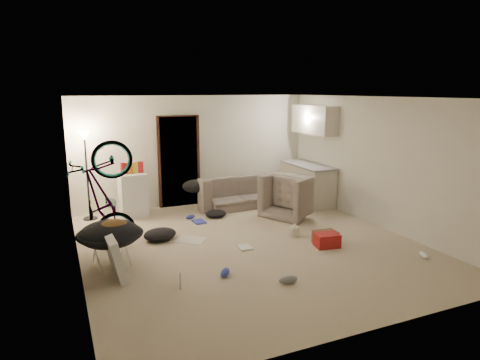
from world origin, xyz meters
name	(u,v)px	position (x,y,z in m)	size (l,w,h in m)	color
floor	(249,245)	(0.00, 0.00, -0.01)	(5.50, 6.00, 0.02)	#C0B094
ceiling	(250,97)	(0.00, 0.00, 2.51)	(5.50, 6.00, 0.02)	white
wall_back	(195,151)	(0.00, 3.01, 1.25)	(5.50, 0.02, 2.50)	white
wall_front	(371,225)	(0.00, -3.01, 1.25)	(5.50, 0.02, 2.50)	white
wall_left	(73,189)	(-2.76, 0.00, 1.25)	(0.02, 6.00, 2.50)	white
wall_right	(380,163)	(2.76, 0.00, 1.25)	(0.02, 6.00, 2.50)	white
doorway	(179,162)	(-0.40, 2.97, 1.02)	(0.85, 0.10, 2.04)	black
door_trim	(179,162)	(-0.40, 2.94, 1.02)	(0.97, 0.04, 2.10)	#341B12
floor_lamp	(86,157)	(-2.40, 2.65, 1.31)	(0.28, 0.28, 1.81)	black
kitchen_counter	(307,184)	(2.43, 2.00, 0.44)	(0.60, 1.50, 0.88)	beige
counter_top	(308,165)	(2.43, 2.00, 0.90)	(0.64, 1.54, 0.04)	gray
kitchen_uppers	(314,120)	(2.56, 2.00, 1.95)	(0.38, 1.40, 0.65)	beige
sofa	(235,194)	(0.76, 2.45, 0.27)	(1.85, 0.72, 0.54)	#363D36
armchair	(294,199)	(1.65, 1.28, 0.33)	(1.01, 0.88, 0.66)	#363D36
bicycle	(105,222)	(-2.30, 0.71, 0.49)	(0.66, 1.88, 0.99)	black
book_asset	(181,289)	(-1.56, -1.20, 0.01)	(0.18, 0.24, 0.02)	#A91A19
mini_fridge	(133,195)	(-1.53, 2.55, 0.46)	(0.54, 0.54, 0.91)	white
snack_box_0	(123,170)	(-1.70, 2.55, 1.00)	(0.10, 0.07, 0.30)	#A91A19
snack_box_1	(129,170)	(-1.58, 2.55, 1.00)	(0.10, 0.07, 0.30)	#B65716
snack_box_2	(135,169)	(-1.46, 2.55, 1.00)	(0.10, 0.07, 0.30)	gold
snack_box_3	(141,169)	(-1.34, 2.55, 1.00)	(0.10, 0.07, 0.30)	#A91A19
saucer_chair	(110,240)	(-2.30, 0.01, 0.41)	(0.98, 0.98, 0.70)	silver
hoodie	(113,227)	(-2.25, -0.02, 0.62)	(0.48, 0.40, 0.22)	brown
sofa_drape	(195,186)	(-0.19, 2.45, 0.54)	(0.56, 0.46, 0.28)	black
tv_box	(114,254)	(-2.30, -0.32, 0.31)	(0.11, 0.94, 0.62)	silver
drink_case_a	(325,238)	(1.22, -0.50, 0.11)	(0.39, 0.28, 0.22)	brown
drink_case_b	(327,240)	(1.17, -0.63, 0.11)	(0.40, 0.29, 0.23)	#A91A19
juicer	(294,231)	(0.93, 0.05, 0.10)	(0.17, 0.17, 0.25)	beige
newspaper	(191,240)	(-0.87, 0.61, 0.00)	(0.38, 0.50, 0.01)	silver
book_blue	(199,222)	(-0.40, 1.54, 0.01)	(0.22, 0.30, 0.03)	#2B369E
book_white	(245,247)	(-0.14, -0.13, 0.01)	(0.22, 0.28, 0.03)	silver
shoe_0	(190,217)	(-0.50, 1.83, 0.04)	(0.24, 0.10, 0.09)	#2B369E
shoe_2	(225,272)	(-0.85, -1.02, 0.05)	(0.27, 0.11, 0.10)	#2B369E
shoe_3	(288,280)	(-0.14, -1.60, 0.05)	(0.28, 0.11, 0.10)	slate
shoe_4	(424,255)	(2.30, -1.65, 0.04)	(0.24, 0.10, 0.09)	white
clothes_lump_a	(160,234)	(-1.36, 0.86, 0.10)	(0.60, 0.51, 0.19)	black
clothes_lump_b	(216,214)	(0.03, 1.76, 0.07)	(0.45, 0.39, 0.14)	black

